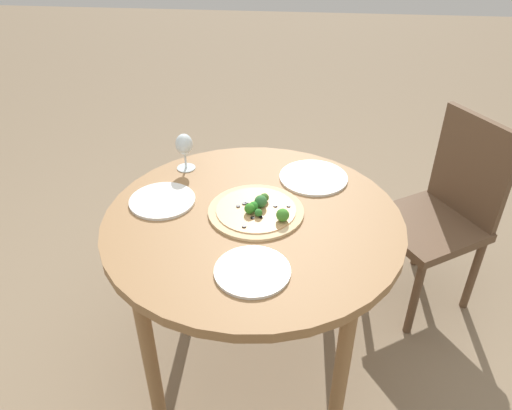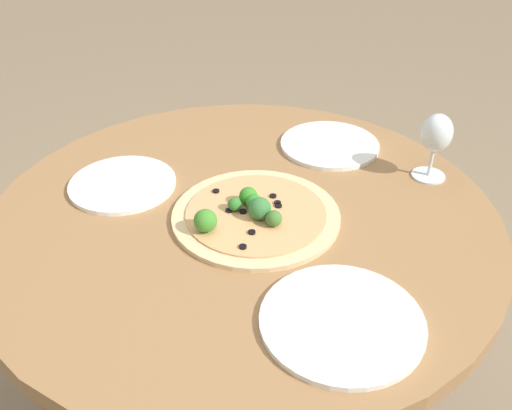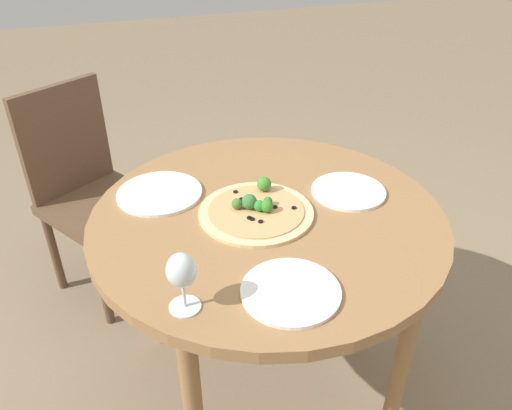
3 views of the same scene
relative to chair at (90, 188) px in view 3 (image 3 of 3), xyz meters
The scene contains 8 objects.
ground_plane 1.03m from the chair, 32.01° to the left, with size 12.00×12.00×0.00m, color #847056.
dining_table 0.94m from the chair, 32.01° to the left, with size 1.02×1.02×0.73m.
chair is the anchor object (origin of this frame).
pizza 0.93m from the chair, 30.77° to the left, with size 0.33×0.33×0.06m.
wine_glass 1.15m from the chair, ahead, with size 0.07×0.07×0.15m.
plate_near 1.10m from the chair, 45.18° to the left, with size 0.23×0.23×0.01m.
plate_far 1.21m from the chair, 20.76° to the left, with size 0.23×0.23×0.01m.
plate_side 0.67m from the chair, 20.31° to the left, with size 0.26×0.26×0.01m.
Camera 3 is at (1.11, -0.43, 1.52)m, focal length 35.00 mm.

